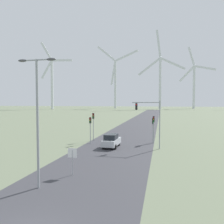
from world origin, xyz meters
TOP-DOWN VIEW (x-y plane):
  - road_surface at (0.00, 48.00)m, footprint 10.00×240.00m
  - streetlamp at (-2.64, 5.88)m, footprint 2.95×0.32m
  - stop_sign_near at (-1.32, 8.98)m, footprint 0.81×0.07m
  - traffic_light_post_near_left at (-4.62, 25.18)m, footprint 0.28×0.34m
  - traffic_light_post_near_right at (4.89, 25.19)m, footprint 0.28×0.34m
  - traffic_light_post_mid_left at (-4.39, 22.95)m, footprint 0.28×0.34m
  - traffic_light_post_mid_right at (4.80, 25.53)m, footprint 0.28×0.34m
  - traffic_light_mast_overhead at (4.61, 21.25)m, footprint 3.71×0.35m
  - car_approaching at (-0.67, 20.89)m, footprint 1.98×4.18m
  - wind_turbine_far_left at (-87.24, 166.62)m, footprint 27.24×5.70m
  - wind_turbine_left at (-38.35, 202.33)m, footprint 41.20×5.02m
  - wind_turbine_center at (4.74, 189.94)m, footprint 40.89×13.78m
  - wind_turbine_right at (35.65, 208.84)m, footprint 31.38×8.07m

SIDE VIEW (x-z plane):
  - road_surface at x=0.00m, z-range 0.00..0.01m
  - car_approaching at x=-0.67m, z-range 0.00..1.83m
  - stop_sign_near at x=-1.32m, z-range 0.46..2.77m
  - traffic_light_post_mid_right at x=4.80m, z-range 0.88..4.66m
  - traffic_light_post_mid_left at x=-4.39m, z-range 0.92..4.87m
  - traffic_light_post_near_right at x=4.89m, z-range 0.95..5.03m
  - traffic_light_post_near_left at x=-4.62m, z-range 1.02..5.47m
  - traffic_light_mast_overhead at x=4.61m, z-range 1.27..7.69m
  - streetlamp at x=-2.64m, z-range 1.22..10.52m
  - wind_turbine_right at x=35.65m, z-range -4.05..54.07m
  - wind_turbine_far_left at x=-87.24m, z-range -2.92..55.37m
  - wind_turbine_center at x=4.74m, z-range -6.03..63.24m
  - wind_turbine_left at x=-38.35m, z-range -1.79..60.45m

